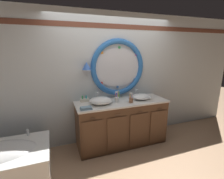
{
  "coord_description": "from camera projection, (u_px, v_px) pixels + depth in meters",
  "views": [
    {
      "loc": [
        -1.18,
        -2.59,
        1.9
      ],
      "look_at": [
        -0.13,
        0.25,
        1.15
      ],
      "focal_mm": 26.54,
      "sensor_mm": 36.0,
      "label": 1
    }
  ],
  "objects": [
    {
      "name": "faucet_set_left",
      "position": [
        97.0,
        97.0,
        3.28
      ],
      "size": [
        0.23,
        0.12,
        0.18
      ],
      "color": "silver",
      "rests_on": "vanity_counter"
    },
    {
      "name": "ground_plane",
      "position": [
        123.0,
        149.0,
        3.21
      ],
      "size": [
        14.0,
        14.0,
        0.0
      ],
      "primitive_type": "plane",
      "color": "tan"
    },
    {
      "name": "soap_dispenser",
      "position": [
        118.0,
        95.0,
        3.43
      ],
      "size": [
        0.06,
        0.06,
        0.17
      ],
      "color": "#6BAD66",
      "rests_on": "vanity_counter"
    },
    {
      "name": "folded_hand_towel",
      "position": [
        86.0,
        108.0,
        2.8
      ],
      "size": [
        0.2,
        0.12,
        0.04
      ],
      "color": "#7593A8",
      "rests_on": "vanity_counter"
    },
    {
      "name": "sink_basin_left",
      "position": [
        101.0,
        101.0,
        3.05
      ],
      "size": [
        0.43,
        0.43,
        0.13
      ],
      "color": "white",
      "rests_on": "vanity_counter"
    },
    {
      "name": "faucet_set_right",
      "position": [
        136.0,
        93.0,
        3.57
      ],
      "size": [
        0.23,
        0.12,
        0.17
      ],
      "color": "silver",
      "rests_on": "vanity_counter"
    },
    {
      "name": "sink_basin_right",
      "position": [
        142.0,
        97.0,
        3.34
      ],
      "size": [
        0.39,
        0.39,
        0.11
      ],
      "color": "white",
      "rests_on": "vanity_counter"
    },
    {
      "name": "back_wall_assembly",
      "position": [
        113.0,
        77.0,
        3.43
      ],
      "size": [
        6.4,
        0.26,
        2.6
      ],
      "color": "silver",
      "rests_on": "ground_plane"
    },
    {
      "name": "vanity_counter",
      "position": [
        121.0,
        122.0,
        3.34
      ],
      "size": [
        1.81,
        0.66,
        0.9
      ],
      "color": "brown",
      "rests_on": "ground_plane"
    },
    {
      "name": "toothbrush_holder_left",
      "position": [
        117.0,
        99.0,
        3.17
      ],
      "size": [
        0.09,
        0.09,
        0.22
      ],
      "color": "white",
      "rests_on": "vanity_counter"
    },
    {
      "name": "toiletry_basket",
      "position": [
        84.0,
        100.0,
        3.2
      ],
      "size": [
        0.16,
        0.09,
        0.12
      ],
      "color": "beige",
      "rests_on": "vanity_counter"
    },
    {
      "name": "toothbrush_holder_right",
      "position": [
        131.0,
        100.0,
        3.14
      ],
      "size": [
        0.09,
        0.09,
        0.2
      ],
      "color": "#996647",
      "rests_on": "vanity_counter"
    }
  ]
}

